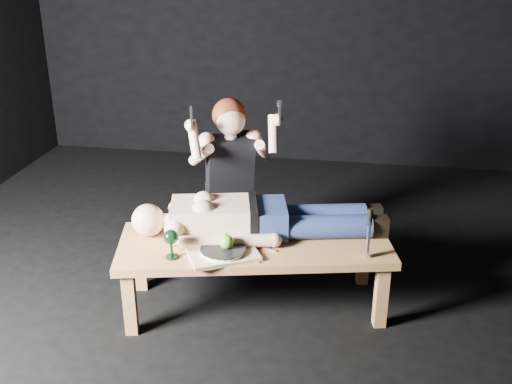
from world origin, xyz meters
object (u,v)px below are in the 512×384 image
Objects in this scene: lying_man at (261,214)px; goblet at (171,244)px; serving_tray at (223,254)px; table at (255,274)px; carving_knife at (369,233)px; kneeling_woman at (228,179)px.

lying_man is 8.88× the size of goblet.
serving_tray is (-0.17, -0.32, -0.11)m from lying_man.
table is 0.34m from serving_tray.
carving_knife is (1.09, 0.19, 0.06)m from goblet.
kneeling_woman reaches higher than lying_man.
goblet is at bearing 177.43° from carving_knife.
serving_tray reaches higher than table.
lying_man is 1.26× the size of kneeling_woman.
kneeling_woman is at bearing 103.89° from table.
table is 0.37m from lying_man.
table is 0.76m from carving_knife.
goblet reaches higher than table.
lying_man is 0.53m from kneeling_woman.
table is at bearing -85.86° from kneeling_woman.
table is 0.60m from goblet.
lying_man reaches higher than serving_tray.
table is 5.37× the size of carving_knife.
carving_knife reaches higher than goblet.
serving_tray is (0.13, -0.76, -0.15)m from kneeling_woman.
carving_knife is (0.81, 0.12, 0.14)m from serving_tray.
serving_tray is at bearing 14.87° from goblet.
goblet is (-0.15, -0.83, -0.08)m from kneeling_woman.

